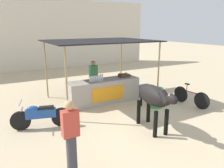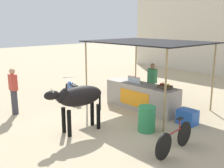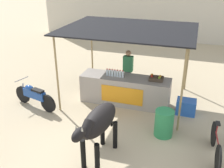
{
  "view_description": "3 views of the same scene",
  "coord_description": "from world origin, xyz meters",
  "px_view_note": "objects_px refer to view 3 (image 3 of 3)",
  "views": [
    {
      "loc": [
        -3.88,
        -5.52,
        3.05
      ],
      "look_at": [
        -0.31,
        0.93,
        1.11
      ],
      "focal_mm": 35.0,
      "sensor_mm": 36.0,
      "label": 1
    },
    {
      "loc": [
        6.25,
        -5.04,
        3.13
      ],
      "look_at": [
        -0.08,
        0.77,
        1.17
      ],
      "focal_mm": 42.0,
      "sensor_mm": 36.0,
      "label": 2
    },
    {
      "loc": [
        2.05,
        -5.54,
        4.37
      ],
      "look_at": [
        -0.25,
        1.52,
        0.97
      ],
      "focal_mm": 42.0,
      "sensor_mm": 36.0,
      "label": 3
    }
  ],
  "objects_px": {
    "stall_counter": "(125,90)",
    "motorcycle_parked": "(34,95)",
    "vendor_behind_counter": "(128,72)",
    "cooler_box": "(186,107)",
    "fruit_crate": "(156,78)",
    "bicycle_leaning": "(216,145)",
    "water_barrel": "(164,123)",
    "cow": "(98,123)"
  },
  "relations": [
    {
      "from": "motorcycle_parked",
      "to": "bicycle_leaning",
      "type": "height_order",
      "value": "motorcycle_parked"
    },
    {
      "from": "fruit_crate",
      "to": "cooler_box",
      "type": "distance_m",
      "value": 1.3
    },
    {
      "from": "cooler_box",
      "to": "stall_counter",
      "type": "bearing_deg",
      "value": 177.28
    },
    {
      "from": "motorcycle_parked",
      "to": "bicycle_leaning",
      "type": "distance_m",
      "value": 5.71
    },
    {
      "from": "vendor_behind_counter",
      "to": "cooler_box",
      "type": "distance_m",
      "value": 2.39
    },
    {
      "from": "stall_counter",
      "to": "motorcycle_parked",
      "type": "distance_m",
      "value": 3.03
    },
    {
      "from": "motorcycle_parked",
      "to": "stall_counter",
      "type": "bearing_deg",
      "value": 23.29
    },
    {
      "from": "stall_counter",
      "to": "bicycle_leaning",
      "type": "relative_size",
      "value": 1.81
    },
    {
      "from": "water_barrel",
      "to": "cow",
      "type": "height_order",
      "value": "cow"
    },
    {
      "from": "water_barrel",
      "to": "stall_counter",
      "type": "bearing_deg",
      "value": 135.62
    },
    {
      "from": "bicycle_leaning",
      "to": "water_barrel",
      "type": "bearing_deg",
      "value": 158.9
    },
    {
      "from": "bicycle_leaning",
      "to": "cooler_box",
      "type": "bearing_deg",
      "value": 113.15
    },
    {
      "from": "vendor_behind_counter",
      "to": "water_barrel",
      "type": "distance_m",
      "value": 2.82
    },
    {
      "from": "cow",
      "to": "motorcycle_parked",
      "type": "xyz_separation_m",
      "value": [
        -2.95,
        1.77,
        -0.6
      ]
    },
    {
      "from": "bicycle_leaning",
      "to": "fruit_crate",
      "type": "bearing_deg",
      "value": 131.81
    },
    {
      "from": "vendor_behind_counter",
      "to": "bicycle_leaning",
      "type": "relative_size",
      "value": 0.99
    },
    {
      "from": "fruit_crate",
      "to": "cooler_box",
      "type": "height_order",
      "value": "fruit_crate"
    },
    {
      "from": "cooler_box",
      "to": "fruit_crate",
      "type": "bearing_deg",
      "value": 171.8
    },
    {
      "from": "stall_counter",
      "to": "vendor_behind_counter",
      "type": "xyz_separation_m",
      "value": [
        -0.11,
        0.75,
        0.37
      ]
    },
    {
      "from": "vendor_behind_counter",
      "to": "bicycle_leaning",
      "type": "distance_m",
      "value": 4.09
    },
    {
      "from": "water_barrel",
      "to": "motorcycle_parked",
      "type": "relative_size",
      "value": 0.44
    },
    {
      "from": "fruit_crate",
      "to": "cooler_box",
      "type": "relative_size",
      "value": 0.73
    },
    {
      "from": "fruit_crate",
      "to": "bicycle_leaning",
      "type": "bearing_deg",
      "value": -48.19
    },
    {
      "from": "vendor_behind_counter",
      "to": "water_barrel",
      "type": "bearing_deg",
      "value": -53.96
    },
    {
      "from": "stall_counter",
      "to": "cooler_box",
      "type": "xyz_separation_m",
      "value": [
        2.04,
        -0.1,
        -0.24
      ]
    },
    {
      "from": "vendor_behind_counter",
      "to": "stall_counter",
      "type": "bearing_deg",
      "value": -81.77
    },
    {
      "from": "vendor_behind_counter",
      "to": "motorcycle_parked",
      "type": "relative_size",
      "value": 0.94
    },
    {
      "from": "cooler_box",
      "to": "water_barrel",
      "type": "height_order",
      "value": "water_barrel"
    },
    {
      "from": "fruit_crate",
      "to": "cooler_box",
      "type": "xyz_separation_m",
      "value": [
        1.02,
        -0.15,
        -0.79
      ]
    },
    {
      "from": "fruit_crate",
      "to": "bicycle_leaning",
      "type": "distance_m",
      "value": 2.84
    },
    {
      "from": "stall_counter",
      "to": "bicycle_leaning",
      "type": "bearing_deg",
      "value": -35.07
    },
    {
      "from": "cow",
      "to": "bicycle_leaning",
      "type": "bearing_deg",
      "value": 19.56
    },
    {
      "from": "vendor_behind_counter",
      "to": "water_barrel",
      "type": "relative_size",
      "value": 2.14
    },
    {
      "from": "vendor_behind_counter",
      "to": "cooler_box",
      "type": "bearing_deg",
      "value": -21.55
    },
    {
      "from": "cow",
      "to": "bicycle_leaning",
      "type": "relative_size",
      "value": 1.11
    },
    {
      "from": "vendor_behind_counter",
      "to": "cow",
      "type": "distance_m",
      "value": 3.73
    },
    {
      "from": "fruit_crate",
      "to": "vendor_behind_counter",
      "type": "height_order",
      "value": "vendor_behind_counter"
    },
    {
      "from": "cooler_box",
      "to": "vendor_behind_counter",
      "type": "bearing_deg",
      "value": 158.45
    },
    {
      "from": "water_barrel",
      "to": "cooler_box",
      "type": "bearing_deg",
      "value": 69.63
    },
    {
      "from": "stall_counter",
      "to": "cow",
      "type": "distance_m",
      "value": 3.02
    },
    {
      "from": "cow",
      "to": "water_barrel",
      "type": "bearing_deg",
      "value": 47.25
    },
    {
      "from": "cooler_box",
      "to": "water_barrel",
      "type": "xyz_separation_m",
      "value": [
        -0.52,
        -1.4,
        0.15
      ]
    }
  ]
}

